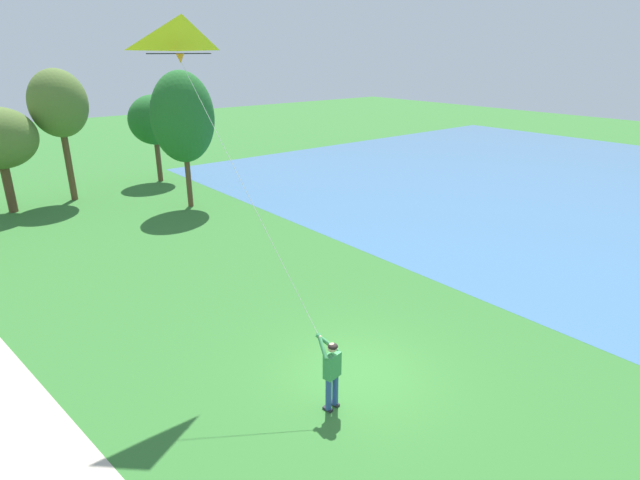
% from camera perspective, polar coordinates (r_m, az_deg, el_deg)
% --- Properties ---
extents(ground_plane, '(120.00, 120.00, 0.00)m').
position_cam_1_polar(ground_plane, '(13.52, 4.34, -14.74)').
color(ground_plane, '#33702D').
extents(lake_water, '(36.00, 44.00, 0.01)m').
position_cam_1_polar(lake_water, '(34.77, 29.54, 4.85)').
color(lake_water, teal).
rests_on(lake_water, ground).
extents(walkway_path, '(6.46, 32.04, 0.02)m').
position_cam_1_polar(walkway_path, '(12.60, -30.24, -20.91)').
color(walkway_path, '#B7AD99').
rests_on(walkway_path, ground).
extents(person_kite_flyer, '(0.52, 0.62, 1.83)m').
position_cam_1_polar(person_kite_flyer, '(11.81, 1.29, -14.28)').
color(person_kite_flyer, '#232328').
rests_on(person_kite_flyer, ground).
extents(flying_kite, '(1.73, 4.44, 6.76)m').
position_cam_1_polar(flying_kite, '(13.02, -15.02, 20.82)').
color(flying_kite, yellow).
extents(tree_treeline_left, '(2.92, 3.10, 6.96)m').
position_cam_1_polar(tree_treeline_left, '(30.70, -27.26, 13.38)').
color(tree_treeline_left, brown).
rests_on(tree_treeline_left, ground).
extents(tree_behind_path, '(3.21, 2.84, 6.92)m').
position_cam_1_polar(tree_behind_path, '(27.12, -15.12, 13.12)').
color(tree_behind_path, brown).
rests_on(tree_behind_path, ground).
extents(tree_treeline_center, '(3.09, 2.84, 5.31)m').
position_cam_1_polar(tree_treeline_center, '(33.51, -18.10, 12.64)').
color(tree_treeline_center, brown).
rests_on(tree_treeline_center, ground).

